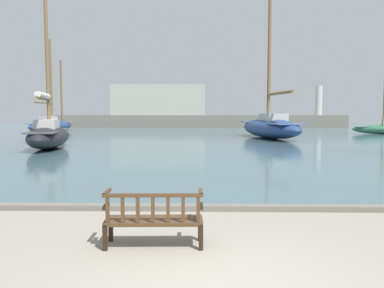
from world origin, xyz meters
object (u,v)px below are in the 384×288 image
at_px(park_bench, 154,218).
at_px(sailboat_mid_starboard, 51,125).
at_px(sailboat_nearest_starboard, 49,134).
at_px(sailboat_distant_harbor, 269,126).

height_order(park_bench, sailboat_mid_starboard, sailboat_mid_starboard).
distance_m(sailboat_mid_starboard, sailboat_nearest_starboard, 20.50).
distance_m(sailboat_nearest_starboard, sailboat_distant_harbor, 17.95).
distance_m(park_bench, sailboat_nearest_starboard, 18.51).
relative_size(sailboat_mid_starboard, sailboat_distant_harbor, 0.80).
bearing_deg(sailboat_mid_starboard, sailboat_nearest_starboard, -68.73).
bearing_deg(sailboat_distant_harbor, sailboat_nearest_starboard, -147.57).
bearing_deg(sailboat_mid_starboard, park_bench, -65.99).
bearing_deg(park_bench, sailboat_mid_starboard, 114.01).
relative_size(sailboat_mid_starboard, sailboat_nearest_starboard, 1.15).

